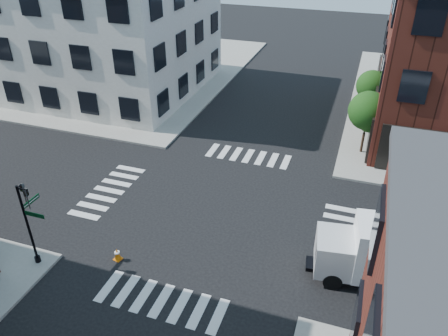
% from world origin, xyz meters
% --- Properties ---
extents(ground, '(120.00, 120.00, 0.00)m').
position_xyz_m(ground, '(0.00, 0.00, 0.00)').
color(ground, black).
rests_on(ground, ground).
extents(sidewalk_nw, '(30.00, 30.00, 0.15)m').
position_xyz_m(sidewalk_nw, '(-21.00, 21.00, 0.07)').
color(sidewalk_nw, gray).
rests_on(sidewalk_nw, ground).
extents(building_nw, '(22.00, 16.00, 11.00)m').
position_xyz_m(building_nw, '(-19.00, 16.00, 5.50)').
color(building_nw, beige).
rests_on(building_nw, ground).
extents(tree_near, '(2.69, 2.69, 4.49)m').
position_xyz_m(tree_near, '(7.56, 9.98, 3.16)').
color(tree_near, black).
rests_on(tree_near, ground).
extents(tree_far, '(2.43, 2.43, 4.07)m').
position_xyz_m(tree_far, '(7.56, 15.98, 2.87)').
color(tree_far, black).
rests_on(tree_far, ground).
extents(signal_pole, '(1.29, 1.24, 4.60)m').
position_xyz_m(signal_pole, '(-6.72, -6.68, 2.86)').
color(signal_pole, black).
rests_on(signal_pole, ground).
extents(box_truck, '(7.29, 3.08, 3.22)m').
position_xyz_m(box_truck, '(9.71, -2.43, 1.68)').
color(box_truck, white).
rests_on(box_truck, ground).
extents(traffic_cone, '(0.45, 0.45, 0.69)m').
position_xyz_m(traffic_cone, '(-3.24, -5.26, 0.33)').
color(traffic_cone, orange).
rests_on(traffic_cone, ground).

